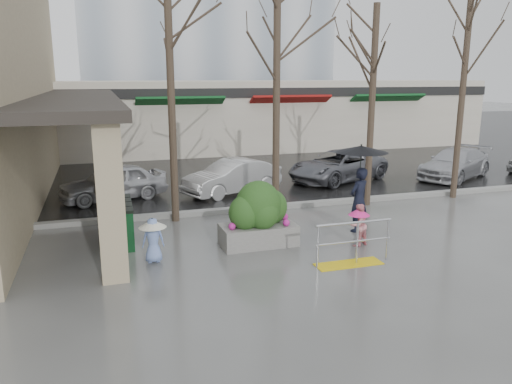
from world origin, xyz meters
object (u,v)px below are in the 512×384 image
tree_east (467,42)px  car_d (455,163)px  child_pink (359,222)px  planter (259,214)px  tree_west (169,46)px  tree_mideast (374,57)px  child_blue (153,235)px  woman (360,178)px  handrail (352,249)px  car_a (113,182)px  car_b (232,177)px  tree_midwest (277,43)px  car_c (338,166)px  news_boxes (124,222)px

tree_east → car_d: 6.09m
child_pink → planter: size_ratio=0.56×
tree_west → tree_mideast: bearing=0.0°
child_blue → woman: bearing=-171.2°
handrail → tree_east: size_ratio=0.26×
car_a → car_b: (4.25, -0.30, 0.00)m
tree_midwest → tree_mideast: (3.30, -0.00, -0.37)m
child_pink → child_blue: bearing=-23.3°
tree_west → car_b: size_ratio=1.78×
child_pink → car_b: car_b is taller
tree_west → planter: 5.41m
tree_east → woman: (-5.25, -2.57, -3.86)m
woman → child_blue: bearing=-17.6°
handrail → child_blue: child_blue is taller
child_blue → car_d: bearing=-153.4°
tree_mideast → child_pink: tree_mideast is taller
child_pink → tree_east: bearing=-166.9°
car_c → car_b: bearing=-101.7°
woman → car_c: 7.00m
car_c → tree_west: bearing=-84.5°
handrail → child_pink: 1.40m
woman → child_blue: (-5.75, -0.72, -0.87)m
tree_midwest → child_pink: (0.95, -3.67, -4.62)m
tree_mideast → child_blue: bearing=-156.4°
woman → planter: (-3.02, -0.27, -0.71)m
handrail → car_d: (9.03, 7.75, 0.25)m
child_pink → car_b: (-1.60, 6.65, 0.01)m
handrail → car_b: (-0.81, 7.78, 0.25)m
tree_east → car_d: size_ratio=1.66×
handrail → tree_mideast: (3.14, 4.80, 4.48)m
tree_mideast → car_b: (-3.95, 2.98, -4.23)m
tree_east → car_d: (2.39, 2.95, -4.75)m
tree_west → tree_east: 10.00m
tree_west → tree_mideast: 6.50m
tree_west → tree_east: bearing=0.0°
handrail → tree_midwest: (-0.16, 4.80, 4.86)m
child_blue → car_c: car_c is taller
news_boxes → car_c: size_ratio=0.42×
child_blue → car_b: size_ratio=0.28×
car_a → car_c: (9.02, 0.60, 0.00)m
tree_west → child_blue: size_ratio=6.34×
tree_midwest → woman: size_ratio=2.83×
child_pink → tree_west: bearing=-60.4°
child_blue → car_b: (3.55, 6.26, -0.02)m
woman → news_boxes: woman is taller
tree_mideast → woman: size_ratio=2.63×
woman → car_d: size_ratio=0.57×
child_blue → handrail: bearing=162.5°
news_boxes → car_a: bearing=92.5°
news_boxes → car_a: 4.80m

